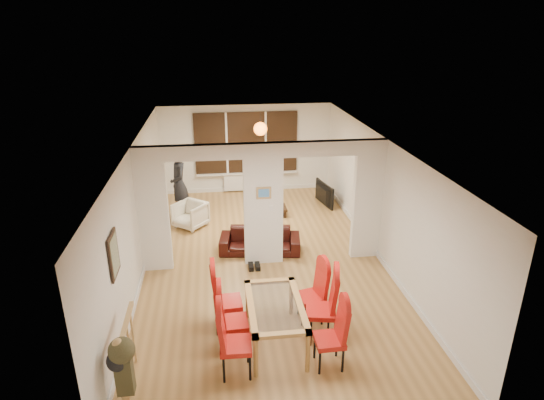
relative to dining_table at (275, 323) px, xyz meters
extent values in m
cube|color=#AA7D44|center=(0.12, 2.65, -0.36)|extent=(5.00, 9.00, 0.01)
cube|color=white|center=(0.12, 2.65, 0.94)|extent=(5.00, 0.18, 2.60)
cube|color=black|center=(0.12, 7.09, 1.14)|extent=(3.00, 0.08, 1.80)
cube|color=white|center=(0.12, 7.05, -0.06)|extent=(1.40, 0.08, 0.50)
sphere|color=orange|center=(0.42, 5.95, 1.79)|extent=(0.36, 0.36, 0.36)
cube|color=gray|center=(-2.35, 0.25, 1.24)|extent=(0.04, 0.52, 0.67)
cube|color=#4C8CD8|center=(0.12, 2.55, 1.24)|extent=(0.30, 0.03, 0.25)
imported|color=black|center=(0.09, 3.12, -0.10)|extent=(1.84, 0.93, 0.51)
imported|color=beige|center=(-1.49, 4.66, -0.03)|extent=(0.98, 0.98, 0.64)
imported|color=black|center=(-1.75, 5.23, 0.58)|extent=(0.77, 0.61, 1.87)
imported|color=black|center=(2.07, 5.71, -0.05)|extent=(1.08, 0.35, 0.62)
cylinder|color=#143F19|center=(0.46, 5.12, 0.01)|extent=(0.07, 0.07, 0.26)
imported|color=black|center=(0.23, 5.20, -0.09)|extent=(0.23, 0.23, 0.06)
camera|label=1|loc=(-0.82, -5.89, 4.39)|focal=30.00mm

